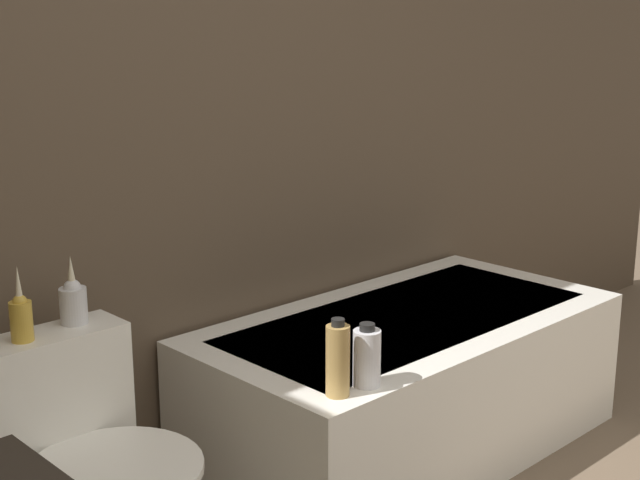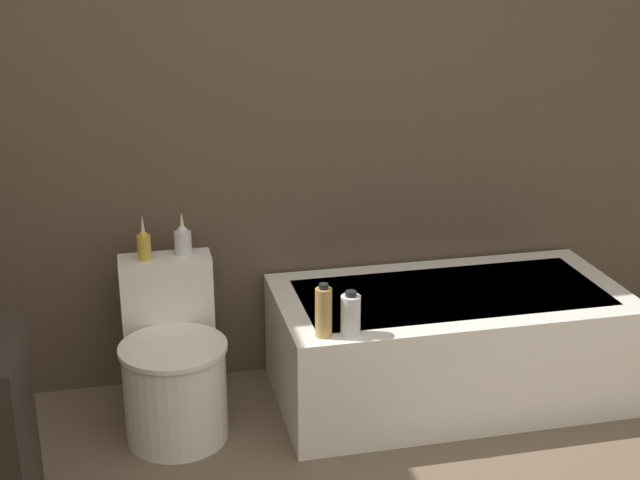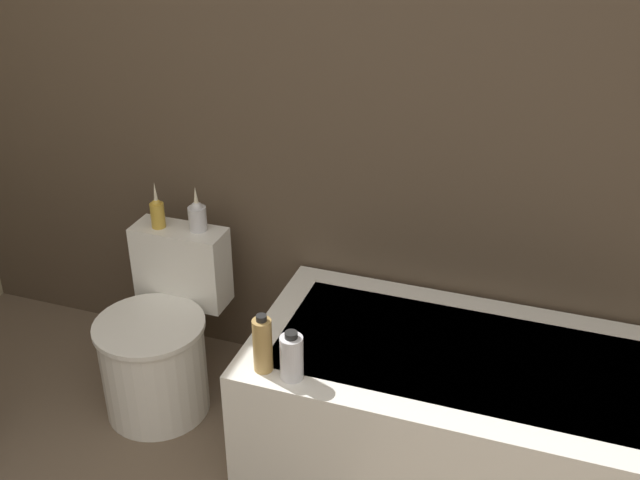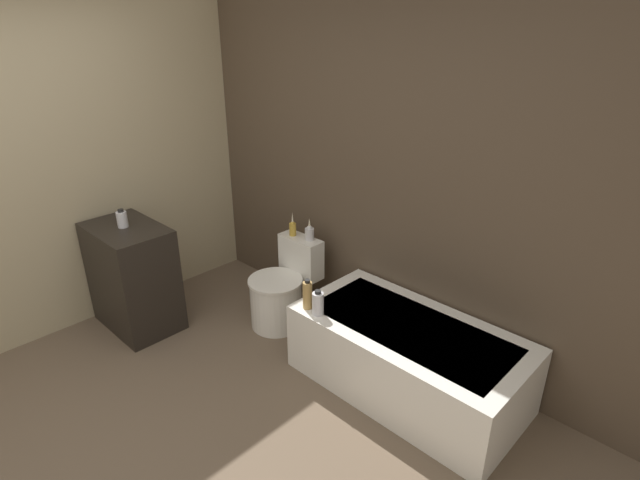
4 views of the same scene
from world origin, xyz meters
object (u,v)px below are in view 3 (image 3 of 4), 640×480
object	(u,v)px
bathtub	(461,410)
shampoo_bottle_short	(292,357)
toilet	(160,344)
vase_silver	(197,215)
shampoo_bottle_tall	(263,344)
vase_gold	(157,212)

from	to	relation	value
bathtub	shampoo_bottle_short	bearing A→B (deg)	-150.09
toilet	vase_silver	xyz separation A→B (m)	(0.08, 0.24, 0.47)
bathtub	toilet	bearing A→B (deg)	-178.32
bathtub	shampoo_bottle_tall	bearing A→B (deg)	-154.91
toilet	shampoo_bottle_short	bearing A→B (deg)	-21.85
shampoo_bottle_short	vase_gold	bearing A→B (deg)	147.34
shampoo_bottle_tall	vase_gold	bearing A→B (deg)	143.74
vase_silver	shampoo_bottle_tall	bearing A→B (deg)	-46.08
toilet	vase_silver	distance (m)	0.54
vase_gold	shampoo_bottle_tall	distance (m)	0.82
toilet	vase_gold	distance (m)	0.53
vase_gold	bathtub	bearing A→B (deg)	-7.89
toilet	vase_gold	size ratio (longest dim) A/B	3.50
shampoo_bottle_tall	vase_silver	bearing A→B (deg)	133.92
bathtub	vase_silver	xyz separation A→B (m)	(-1.12, 0.21, 0.50)
vase_gold	vase_silver	distance (m)	0.16
toilet	vase_gold	xyz separation A→B (m)	(-0.08, 0.21, 0.47)
vase_gold	toilet	bearing A→B (deg)	-69.34
toilet	shampoo_bottle_short	size ratio (longest dim) A/B	3.82
vase_gold	shampoo_bottle_tall	bearing A→B (deg)	-36.26
toilet	shampoo_bottle_tall	size ratio (longest dim) A/B	3.17
bathtub	vase_gold	xyz separation A→B (m)	(-1.28, 0.18, 0.50)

